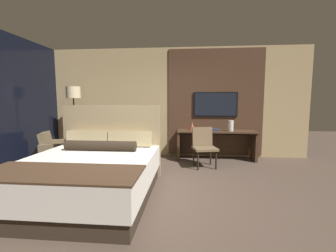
% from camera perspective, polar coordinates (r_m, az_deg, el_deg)
% --- Properties ---
extents(ground_plane, '(16.00, 16.00, 0.00)m').
position_cam_1_polar(ground_plane, '(3.64, -4.83, -16.93)').
color(ground_plane, '#4C3D33').
extents(wall_back_tv_panel, '(7.20, 0.09, 2.80)m').
position_cam_1_polar(wall_back_tv_panel, '(5.90, 1.13, 5.96)').
color(wall_back_tv_panel, tan).
rests_on(wall_back_tv_panel, ground_plane).
extents(bed, '(1.91, 2.19, 1.36)m').
position_cam_1_polar(bed, '(3.68, -19.10, -11.12)').
color(bed, '#33281E').
rests_on(bed, ground_plane).
extents(desk, '(1.89, 0.56, 0.72)m').
position_cam_1_polar(desk, '(5.70, 12.01, -3.31)').
color(desk, '#422D1E').
rests_on(desk, ground_plane).
extents(tv, '(1.11, 0.04, 0.62)m').
position_cam_1_polar(tv, '(5.85, 11.94, 5.39)').
color(tv, black).
extents(desk_chair, '(0.58, 0.58, 0.86)m').
position_cam_1_polar(desk_chair, '(5.02, 9.02, -4.44)').
color(desk_chair, brown).
rests_on(desk_chair, ground_plane).
extents(armchair_by_window, '(0.91, 0.93, 0.76)m').
position_cam_1_polar(armchair_by_window, '(5.68, -26.05, -6.31)').
color(armchair_by_window, brown).
rests_on(armchair_by_window, ground_plane).
extents(floor_lamp, '(0.34, 0.34, 1.79)m').
position_cam_1_polar(floor_lamp, '(6.04, -22.88, 6.50)').
color(floor_lamp, '#282623').
rests_on(floor_lamp, ground_plane).
extents(vase_tall, '(0.13, 0.13, 0.26)m').
position_cam_1_polar(vase_tall, '(5.62, 15.64, 0.08)').
color(vase_tall, silver).
rests_on(vase_tall, desk).
extents(vase_short, '(0.12, 0.12, 0.21)m').
position_cam_1_polar(vase_short, '(5.58, 6.15, -0.01)').
color(vase_short, '#B2563D').
rests_on(vase_short, desk).
extents(book, '(0.25, 0.21, 0.03)m').
position_cam_1_polar(book, '(5.67, 11.78, -0.92)').
color(book, navy).
rests_on(book, desk).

